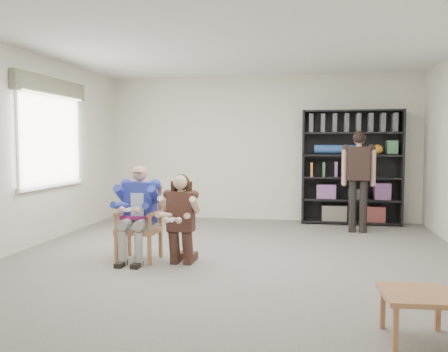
% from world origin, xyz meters
% --- Properties ---
extents(room_shell, '(6.00, 7.00, 2.80)m').
position_xyz_m(room_shell, '(0.00, 0.00, 1.40)').
color(room_shell, silver).
rests_on(room_shell, ground).
extents(floor, '(6.00, 7.00, 0.01)m').
position_xyz_m(floor, '(0.00, 0.00, 0.00)').
color(floor, '#65625D').
rests_on(floor, ground).
extents(window_left, '(0.16, 2.00, 1.75)m').
position_xyz_m(window_left, '(-2.95, 1.00, 1.63)').
color(window_left, silver).
rests_on(window_left, room_shell).
extents(armchair, '(0.56, 0.54, 0.94)m').
position_xyz_m(armchair, '(-1.19, -0.02, 0.47)').
color(armchair, '#AB7345').
rests_on(armchair, floor).
extents(seated_man, '(0.54, 0.75, 1.22)m').
position_xyz_m(seated_man, '(-1.19, -0.02, 0.61)').
color(seated_man, navy).
rests_on(seated_man, floor).
extents(kneeling_woman, '(0.49, 0.76, 1.12)m').
position_xyz_m(kneeling_woman, '(-0.61, -0.14, 0.56)').
color(kneeling_woman, '#34201B').
rests_on(kneeling_woman, floor).
extents(bookshelf, '(1.80, 0.38, 2.10)m').
position_xyz_m(bookshelf, '(1.70, 3.28, 1.05)').
color(bookshelf, black).
rests_on(bookshelf, floor).
extents(standing_man, '(0.55, 0.34, 1.69)m').
position_xyz_m(standing_man, '(1.74, 2.43, 0.85)').
color(standing_man, black).
rests_on(standing_man, floor).
extents(side_table, '(0.57, 0.57, 0.37)m').
position_xyz_m(side_table, '(1.76, -1.99, 0.18)').
color(side_table, '#AB7345').
rests_on(side_table, floor).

